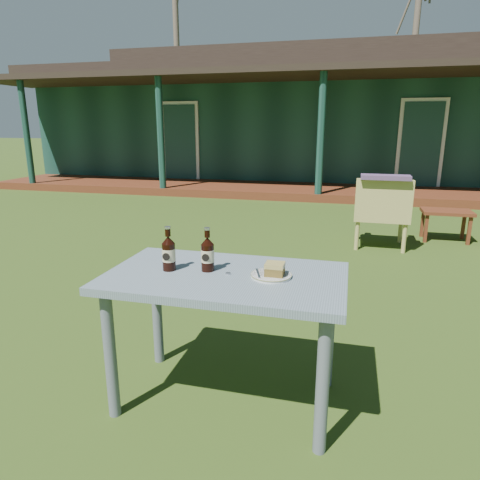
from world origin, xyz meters
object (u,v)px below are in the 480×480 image
(cola_bottle_near, at_px, (208,254))
(cola_bottle_far, at_px, (169,253))
(plate, at_px, (271,275))
(armchair_left, at_px, (382,209))
(cake_slice, at_px, (275,269))
(side_table, at_px, (447,215))
(cafe_table, at_px, (225,293))

(cola_bottle_near, bearing_deg, cola_bottle_far, -168.74)
(plate, relative_size, armchair_left, 0.24)
(plate, relative_size, cake_slice, 2.22)
(cola_bottle_far, distance_m, armchair_left, 3.59)
(cola_bottle_far, xyz_separation_m, side_table, (2.10, 3.90, -0.47))
(cafe_table, distance_m, cake_slice, 0.29)
(plate, distance_m, cola_bottle_far, 0.54)
(plate, distance_m, armchair_left, 3.40)
(plate, height_order, armchair_left, armchair_left)
(cola_bottle_near, relative_size, cola_bottle_far, 0.99)
(cake_slice, relative_size, cola_bottle_near, 0.40)
(cafe_table, height_order, cola_bottle_far, cola_bottle_far)
(cola_bottle_far, height_order, side_table, cola_bottle_far)
(cafe_table, relative_size, cola_bottle_far, 5.19)
(cafe_table, bearing_deg, cola_bottle_near, 164.01)
(cola_bottle_far, height_order, armchair_left, cola_bottle_far)
(cola_bottle_near, bearing_deg, side_table, 63.69)
(cake_slice, distance_m, cola_bottle_far, 0.55)
(plate, bearing_deg, armchair_left, 77.41)
(plate, xyz_separation_m, armchair_left, (0.74, 3.31, -0.25))
(plate, bearing_deg, side_table, 67.86)
(cafe_table, distance_m, cola_bottle_far, 0.36)
(plate, xyz_separation_m, cola_bottle_far, (-0.53, -0.03, 0.08))
(armchair_left, bearing_deg, cafe_table, -106.26)
(cafe_table, height_order, plate, plate)
(cola_bottle_near, height_order, cola_bottle_far, cola_bottle_far)
(cola_bottle_near, bearing_deg, cake_slice, -2.86)
(cola_bottle_near, bearing_deg, armchair_left, 71.99)
(cafe_table, xyz_separation_m, armchair_left, (0.97, 3.33, -0.14))
(cake_slice, bearing_deg, cola_bottle_far, -177.74)
(plate, bearing_deg, cake_slice, -20.65)
(cola_bottle_far, distance_m, side_table, 4.45)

